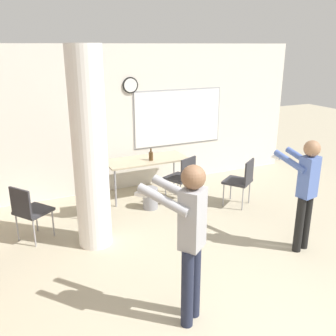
{
  "coord_description": "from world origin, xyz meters",
  "views": [
    {
      "loc": [
        -2.06,
        -1.84,
        2.78
      ],
      "look_at": [
        -0.1,
        2.4,
        1.24
      ],
      "focal_mm": 40.0,
      "sensor_mm": 36.0,
      "label": 1
    }
  ],
  "objects_px": {
    "folding_table": "(147,162)",
    "person_playing_side": "(305,187)",
    "chair_near_pillar": "(29,209)",
    "chair_table_left": "(93,188)",
    "bottle_on_table": "(151,156)",
    "chair_table_right": "(182,176)",
    "chair_mid_room": "(241,179)",
    "person_playing_front": "(189,233)"
  },
  "relations": [
    {
      "from": "chair_mid_room",
      "to": "chair_table_left",
      "type": "bearing_deg",
      "value": 164.83
    },
    {
      "from": "person_playing_side",
      "to": "person_playing_front",
      "type": "bearing_deg",
      "value": -163.65
    },
    {
      "from": "chair_near_pillar",
      "to": "bottle_on_table",
      "type": "bearing_deg",
      "value": 20.05
    },
    {
      "from": "bottle_on_table",
      "to": "person_playing_front",
      "type": "xyz_separation_m",
      "value": [
        -0.94,
        -3.28,
        0.2
      ]
    },
    {
      "from": "bottle_on_table",
      "to": "chair_table_left",
      "type": "height_order",
      "value": "bottle_on_table"
    },
    {
      "from": "chair_table_right",
      "to": "folding_table",
      "type": "bearing_deg",
      "value": 130.29
    },
    {
      "from": "bottle_on_table",
      "to": "chair_mid_room",
      "type": "relative_size",
      "value": 0.26
    },
    {
      "from": "chair_table_left",
      "to": "person_playing_front",
      "type": "bearing_deg",
      "value": -84.8
    },
    {
      "from": "chair_near_pillar",
      "to": "chair_table_left",
      "type": "bearing_deg",
      "value": 22.84
    },
    {
      "from": "chair_near_pillar",
      "to": "person_playing_side",
      "type": "height_order",
      "value": "person_playing_side"
    },
    {
      "from": "bottle_on_table",
      "to": "chair_mid_room",
      "type": "distance_m",
      "value": 1.7
    },
    {
      "from": "folding_table",
      "to": "chair_mid_room",
      "type": "xyz_separation_m",
      "value": [
        1.35,
        -1.16,
        -0.16
      ]
    },
    {
      "from": "person_playing_front",
      "to": "person_playing_side",
      "type": "distance_m",
      "value": 2.21
    },
    {
      "from": "folding_table",
      "to": "chair_near_pillar",
      "type": "distance_m",
      "value": 2.4
    },
    {
      "from": "bottle_on_table",
      "to": "folding_table",
      "type": "bearing_deg",
      "value": 116.15
    },
    {
      "from": "chair_mid_room",
      "to": "chair_table_right",
      "type": "xyz_separation_m",
      "value": [
        -0.87,
        0.6,
        0.0
      ]
    },
    {
      "from": "chair_near_pillar",
      "to": "chair_table_right",
      "type": "height_order",
      "value": "same"
    },
    {
      "from": "chair_near_pillar",
      "to": "person_playing_side",
      "type": "relative_size",
      "value": 0.54
    },
    {
      "from": "chair_mid_room",
      "to": "chair_near_pillar",
      "type": "bearing_deg",
      "value": 176.21
    },
    {
      "from": "folding_table",
      "to": "chair_mid_room",
      "type": "distance_m",
      "value": 1.79
    },
    {
      "from": "chair_near_pillar",
      "to": "chair_mid_room",
      "type": "distance_m",
      "value": 3.56
    },
    {
      "from": "chair_table_right",
      "to": "person_playing_front",
      "type": "bearing_deg",
      "value": -115.83
    },
    {
      "from": "chair_table_left",
      "to": "chair_table_right",
      "type": "height_order",
      "value": "same"
    },
    {
      "from": "bottle_on_table",
      "to": "chair_table_right",
      "type": "distance_m",
      "value": 0.7
    },
    {
      "from": "person_playing_front",
      "to": "person_playing_side",
      "type": "bearing_deg",
      "value": 16.35
    },
    {
      "from": "folding_table",
      "to": "chair_table_left",
      "type": "height_order",
      "value": "chair_table_left"
    },
    {
      "from": "bottle_on_table",
      "to": "chair_mid_room",
      "type": "xyz_separation_m",
      "value": [
        1.3,
        -1.06,
        -0.31
      ]
    },
    {
      "from": "folding_table",
      "to": "chair_table_right",
      "type": "xyz_separation_m",
      "value": [
        0.48,
        -0.56,
        -0.16
      ]
    },
    {
      "from": "person_playing_side",
      "to": "chair_mid_room",
      "type": "bearing_deg",
      "value": 85.66
    },
    {
      "from": "folding_table",
      "to": "chair_table_left",
      "type": "relative_size",
      "value": 1.76
    },
    {
      "from": "chair_table_left",
      "to": "chair_mid_room",
      "type": "relative_size",
      "value": 1.0
    },
    {
      "from": "folding_table",
      "to": "person_playing_side",
      "type": "bearing_deg",
      "value": -66.1
    },
    {
      "from": "chair_near_pillar",
      "to": "chair_table_left",
      "type": "relative_size",
      "value": 1.0
    },
    {
      "from": "chair_table_left",
      "to": "chair_table_right",
      "type": "relative_size",
      "value": 1.0
    },
    {
      "from": "chair_mid_room",
      "to": "person_playing_front",
      "type": "height_order",
      "value": "person_playing_front"
    },
    {
      "from": "person_playing_side",
      "to": "chair_table_right",
      "type": "bearing_deg",
      "value": 108.76
    },
    {
      "from": "bottle_on_table",
      "to": "chair_near_pillar",
      "type": "relative_size",
      "value": 0.26
    },
    {
      "from": "chair_table_left",
      "to": "chair_mid_room",
      "type": "bearing_deg",
      "value": -15.17
    },
    {
      "from": "chair_near_pillar",
      "to": "chair_table_left",
      "type": "distance_m",
      "value": 1.14
    },
    {
      "from": "person_playing_front",
      "to": "bottle_on_table",
      "type": "bearing_deg",
      "value": 74.03
    },
    {
      "from": "chair_table_left",
      "to": "folding_table",
      "type": "bearing_deg",
      "value": 22.71
    },
    {
      "from": "chair_table_left",
      "to": "person_playing_side",
      "type": "bearing_deg",
      "value": -43.81
    }
  ]
}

